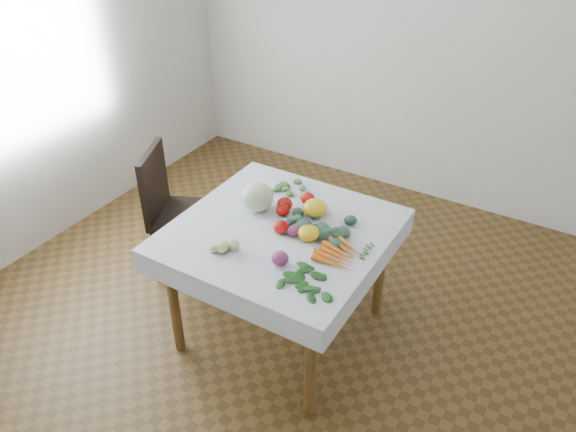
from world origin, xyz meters
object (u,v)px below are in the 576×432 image
(heirloom_back, at_px, (315,208))
(carrot_bunch, at_px, (339,254))
(chair, at_px, (172,205))
(cabbage, at_px, (257,197))
(table, at_px, (281,244))

(heirloom_back, bearing_deg, carrot_bunch, -43.45)
(chair, height_order, carrot_bunch, chair)
(chair, distance_m, heirloom_back, 1.08)
(carrot_bunch, bearing_deg, cabbage, 165.17)
(chair, bearing_deg, heirloom_back, 3.46)
(chair, xyz_separation_m, carrot_bunch, (1.32, -0.21, 0.25))
(cabbage, relative_size, carrot_bunch, 0.72)
(table, height_order, heirloom_back, heirloom_back)
(table, height_order, chair, chair)
(chair, relative_size, heirloom_back, 6.60)
(cabbage, xyz_separation_m, heirloom_back, (0.31, 0.11, -0.03))
(heirloom_back, xyz_separation_m, carrot_bunch, (0.29, -0.27, -0.03))
(table, height_order, cabbage, cabbage)
(table, xyz_separation_m, carrot_bunch, (0.38, -0.06, 0.12))
(table, xyz_separation_m, heirloom_back, (0.10, 0.21, 0.15))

